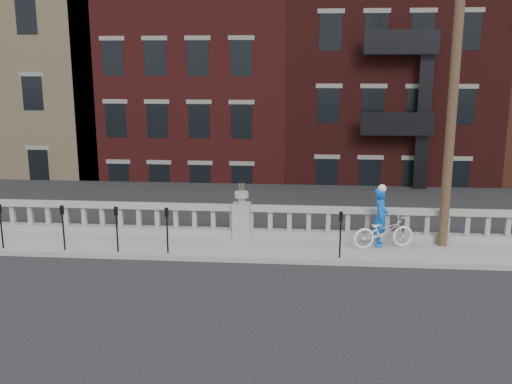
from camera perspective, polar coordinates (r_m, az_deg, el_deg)
ground at (r=14.70m, az=-3.17°, el=-9.55°), size 120.00×120.00×0.00m
sidewalk at (r=17.46m, az=-1.78°, el=-5.62°), size 32.00×2.20×0.15m
balustrade at (r=18.20m, az=-1.44°, el=-3.00°), size 28.00×0.34×1.03m
planter_pedestal at (r=18.15m, az=-1.44°, el=-2.42°), size 0.55×0.55×1.76m
lower_level at (r=36.65m, az=2.79°, el=8.06°), size 80.00×44.00×20.80m
utility_pole at (r=17.58m, az=19.24°, el=10.94°), size 1.60×0.28×10.00m
parking_meter_a at (r=18.59m, az=-24.17°, el=-2.67°), size 0.10×0.09×1.36m
parking_meter_b at (r=17.74m, az=-18.75°, el=-2.91°), size 0.10×0.09×1.36m
parking_meter_c at (r=17.16m, az=-13.77°, el=-3.12°), size 0.10×0.09×1.36m
parking_meter_d at (r=16.74m, az=-8.89°, el=-3.29°), size 0.10×0.09×1.36m
parking_meter_e at (r=16.30m, az=8.45°, el=-3.71°), size 0.10×0.09×1.36m
bicycle at (r=17.56m, az=12.63°, el=-3.88°), size 2.00×1.17×0.99m
cyclist at (r=17.61m, az=12.36°, el=-2.46°), size 0.59×0.74×1.79m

